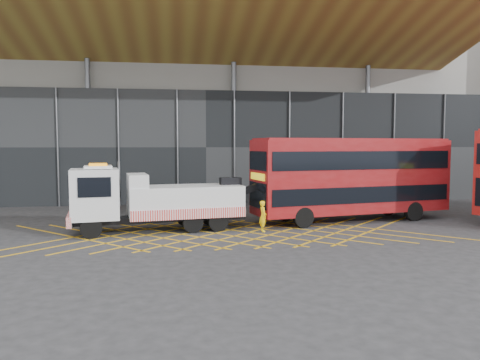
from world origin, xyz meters
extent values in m
plane|color=#28282A|center=(0.00, 0.00, 0.00)|extent=(120.00, 120.00, 0.00)
cube|color=gold|center=(-4.80, 0.00, 0.01)|extent=(7.16, 7.16, 0.01)
cube|color=gold|center=(-4.80, 0.00, 0.01)|extent=(7.16, 7.16, 0.01)
cube|color=gold|center=(-3.20, 0.00, 0.01)|extent=(7.16, 7.16, 0.01)
cube|color=gold|center=(-3.20, 0.00, 0.01)|extent=(7.16, 7.16, 0.01)
cube|color=gold|center=(-1.60, 0.00, 0.01)|extent=(7.16, 7.16, 0.01)
cube|color=gold|center=(-1.60, 0.00, 0.01)|extent=(7.16, 7.16, 0.01)
cube|color=gold|center=(0.00, 0.00, 0.01)|extent=(7.16, 7.16, 0.01)
cube|color=gold|center=(0.00, 0.00, 0.01)|extent=(7.16, 7.16, 0.01)
cube|color=gold|center=(1.60, 0.00, 0.01)|extent=(7.16, 7.16, 0.01)
cube|color=gold|center=(1.60, 0.00, 0.01)|extent=(7.16, 7.16, 0.01)
cube|color=gold|center=(3.20, 0.00, 0.01)|extent=(7.16, 7.16, 0.01)
cube|color=gold|center=(3.20, 0.00, 0.01)|extent=(7.16, 7.16, 0.01)
cube|color=gold|center=(4.80, 0.00, 0.01)|extent=(7.16, 7.16, 0.01)
cube|color=gold|center=(4.80, 0.00, 0.01)|extent=(7.16, 7.16, 0.01)
cube|color=gold|center=(6.40, 0.00, 0.01)|extent=(7.16, 7.16, 0.01)
cube|color=gold|center=(6.40, 0.00, 0.01)|extent=(7.16, 7.16, 0.01)
cube|color=gold|center=(8.00, 0.00, 0.01)|extent=(7.16, 7.16, 0.01)
cube|color=gold|center=(8.00, 0.00, 0.01)|extent=(7.16, 7.16, 0.01)
cube|color=gold|center=(9.60, 0.00, 0.01)|extent=(7.16, 7.16, 0.01)
cube|color=gold|center=(9.60, 0.00, 0.01)|extent=(7.16, 7.16, 0.01)
cube|color=gray|center=(2.00, 19.00, 9.00)|extent=(55.00, 14.00, 18.00)
cube|color=black|center=(2.00, 11.70, 4.00)|extent=(55.00, 0.80, 8.00)
cube|color=olive|center=(0.00, 8.00, 11.50)|extent=(40.00, 11.93, 4.07)
cylinder|color=#595B60|center=(-6.00, 11.50, 5.00)|extent=(0.36, 0.36, 10.00)
cylinder|color=#595B60|center=(4.00, 11.50, 5.00)|extent=(0.36, 0.36, 10.00)
cylinder|color=#595B60|center=(14.00, 11.50, 5.00)|extent=(0.36, 0.36, 10.00)
cube|color=black|center=(-0.97, 1.03, 0.62)|extent=(8.44, 2.16, 0.31)
cube|color=white|center=(-3.95, 0.57, 1.90)|extent=(2.44, 2.51, 2.30)
cube|color=black|center=(-5.01, 0.41, 2.30)|extent=(0.34, 1.93, 0.97)
cube|color=red|center=(-5.04, 0.40, 0.75)|extent=(0.57, 2.31, 0.49)
cube|color=orange|center=(-3.77, 0.60, 3.26)|extent=(0.95, 1.17, 0.11)
cube|color=white|center=(0.25, 1.22, 1.46)|extent=(5.76, 3.03, 1.42)
cube|color=red|center=(0.42, 0.10, 0.93)|extent=(5.43, 0.89, 0.49)
cube|color=white|center=(-2.02, 0.87, 2.48)|extent=(1.20, 2.23, 0.62)
cube|color=black|center=(2.52, 1.58, 2.30)|extent=(1.12, 0.60, 0.44)
cube|color=black|center=(3.40, 1.71, 1.86)|extent=(1.96, 0.60, 0.96)
cylinder|color=black|center=(-3.98, -0.37, 0.49)|extent=(1.01, 0.46, 0.97)
cylinder|color=black|center=(-4.26, 1.46, 0.49)|extent=(1.01, 0.46, 0.97)
cylinder|color=black|center=(1.79, 0.52, 0.49)|extent=(1.01, 0.46, 0.97)
cylinder|color=black|center=(1.51, 2.36, 0.49)|extent=(1.01, 0.46, 0.97)
cylinder|color=#595B60|center=(-2.95, 1.62, 2.39)|extent=(0.12, 0.12, 1.95)
cube|color=maroon|center=(9.37, 2.64, 2.47)|extent=(11.33, 4.61, 3.90)
cube|color=black|center=(9.37, 2.64, 1.56)|extent=(10.91, 4.58, 0.85)
cube|color=black|center=(9.37, 2.64, 3.36)|extent=(10.91, 4.58, 0.95)
cube|color=black|center=(3.93, 1.59, 1.61)|extent=(0.49, 2.22, 1.31)
cube|color=black|center=(3.93, 1.59, 3.36)|extent=(0.49, 2.22, 0.95)
cube|color=yellow|center=(3.92, 1.58, 2.56)|extent=(0.40, 1.77, 0.35)
cube|color=maroon|center=(9.37, 2.64, 4.45)|extent=(11.08, 4.37, 0.12)
cylinder|color=black|center=(6.13, 0.86, 0.52)|extent=(1.08, 0.49, 1.04)
cylinder|color=black|center=(5.70, 3.08, 0.52)|extent=(1.08, 0.49, 1.04)
cylinder|color=black|center=(12.74, 2.14, 0.52)|extent=(1.08, 0.49, 1.04)
cylinder|color=black|center=(12.31, 4.36, 0.52)|extent=(1.08, 0.49, 1.04)
imported|color=yellow|center=(3.92, 0.13, 0.75)|extent=(0.39, 0.56, 1.49)
camera|label=1|loc=(-0.36, -21.72, 4.16)|focal=35.00mm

